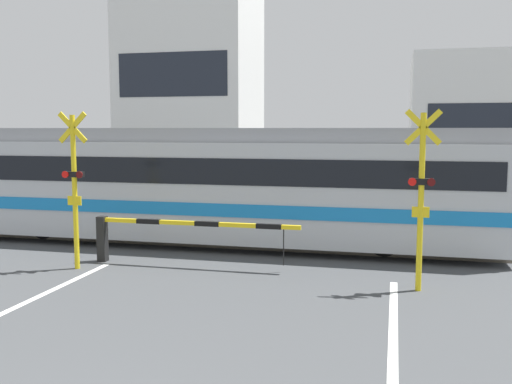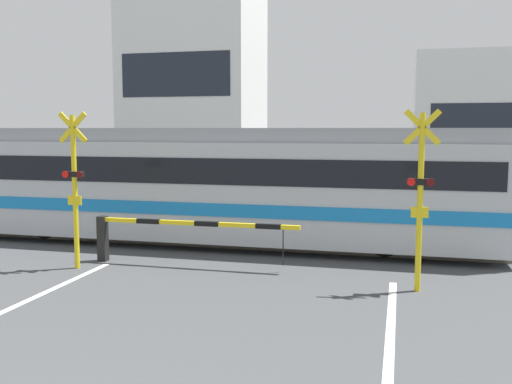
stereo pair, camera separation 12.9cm
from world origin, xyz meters
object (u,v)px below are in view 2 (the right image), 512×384
(commuter_train, at_px, (210,181))
(crossing_signal_left, at_px, (75,183))
(crossing_barrier_near, at_px, (157,230))
(pedestrian, at_px, (312,190))
(crossing_signal_right, at_px, (420,192))
(crossing_barrier_far, at_px, (358,205))

(commuter_train, distance_m, crossing_signal_left, 4.03)
(crossing_barrier_near, relative_size, crossing_signal_left, 1.38)
(crossing_barrier_near, height_order, pedestrian, pedestrian)
(crossing_signal_left, bearing_deg, crossing_signal_right, 0.00)
(pedestrian, bearing_deg, crossing_signal_left, -115.66)
(crossing_barrier_near, relative_size, crossing_barrier_far, 1.00)
(crossing_barrier_near, height_order, crossing_signal_left, crossing_signal_left)
(pedestrian, bearing_deg, crossing_barrier_far, -48.29)
(crossing_barrier_near, relative_size, crossing_signal_right, 1.38)
(commuter_train, bearing_deg, pedestrian, 66.14)
(crossing_barrier_near, bearing_deg, pedestrian, 72.30)
(crossing_signal_left, height_order, pedestrian, crossing_signal_left)
(crossing_barrier_near, bearing_deg, crossing_signal_right, -7.80)
(commuter_train, distance_m, pedestrian, 5.16)
(crossing_barrier_near, distance_m, crossing_signal_right, 5.82)
(crossing_signal_left, bearing_deg, commuter_train, 62.04)
(crossing_signal_right, bearing_deg, crossing_barrier_near, 172.20)
(crossing_barrier_far, height_order, crossing_signal_left, crossing_signal_left)
(crossing_barrier_near, xyz_separation_m, crossing_barrier_far, (4.08, 5.55, 0.00))
(commuter_train, relative_size, crossing_signal_right, 4.38)
(crossing_signal_right, bearing_deg, crossing_signal_left, 180.00)
(crossing_signal_right, bearing_deg, pedestrian, 111.70)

